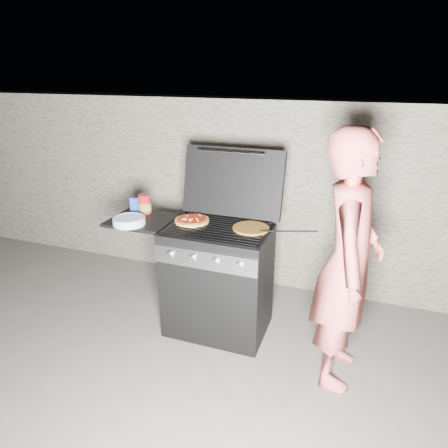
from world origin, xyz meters
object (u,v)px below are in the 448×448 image
(gas_grill, at_px, (190,275))
(sauce_jar, at_px, (145,204))
(pizza_topped, at_px, (192,220))
(person, at_px, (348,263))

(gas_grill, height_order, sauce_jar, sauce_jar)
(pizza_topped, relative_size, sauce_jar, 1.71)
(person, bearing_deg, gas_grill, 80.42)
(gas_grill, height_order, pizza_topped, pizza_topped)
(pizza_topped, xyz_separation_m, person, (1.22, -0.27, -0.05))
(gas_grill, xyz_separation_m, person, (1.23, -0.21, 0.42))
(gas_grill, xyz_separation_m, pizza_topped, (0.01, 0.06, 0.47))
(gas_grill, bearing_deg, pizza_topped, 83.59)
(gas_grill, distance_m, person, 1.32)
(pizza_topped, height_order, person, person)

